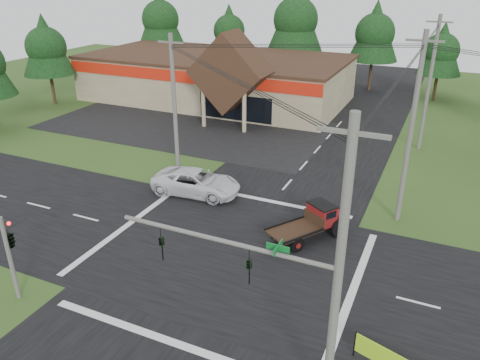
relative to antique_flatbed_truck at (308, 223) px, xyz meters
The scene contains 19 objects.
ground 5.03m from the antique_flatbed_truck, 135.67° to the right, with size 120.00×120.00×0.00m, color #2F4A1A.
road_ns 5.03m from the antique_flatbed_truck, 135.67° to the right, with size 12.00×120.00×0.02m, color black.
road_ew 5.03m from the antique_flatbed_truck, 135.67° to the right, with size 120.00×12.00×0.02m, color black.
parking_apron 23.45m from the antique_flatbed_truck, 138.40° to the left, with size 28.00×14.00×0.02m, color black.
cvs_building 32.49m from the antique_flatbed_truck, 126.35° to the left, with size 30.40×18.20×9.19m.
traffic_signal_mast 11.69m from the antique_flatbed_truck, 78.15° to the right, with size 8.12×0.24×7.00m.
traffic_signal_corner 15.61m from the antique_flatbed_truck, 135.68° to the right, with size 0.53×2.48×4.40m.
utility_pole_nr 12.53m from the antique_flatbed_truck, 70.02° to the right, with size 2.00×0.30×11.00m.
utility_pole_nw 13.14m from the antique_flatbed_truck, 158.41° to the left, with size 2.00×0.30×10.50m.
utility_pole_ne 8.04m from the antique_flatbed_truck, 45.51° to the left, with size 2.00×0.30×11.50m.
utility_pole_n 19.67m from the antique_flatbed_truck, 76.44° to the left, with size 2.00×0.30×11.20m.
tree_row_a 50.10m from the antique_flatbed_truck, 132.52° to the left, with size 6.72×6.72×12.12m.
tree_row_b 45.52m from the antique_flatbed_truck, 121.38° to the left, with size 5.60×5.60×10.10m.
tree_row_c 40.66m from the antique_flatbed_truck, 109.80° to the left, with size 7.28×7.28×13.13m.
tree_row_d 39.24m from the antique_flatbed_truck, 95.22° to the left, with size 6.16×6.16×11.11m.
tree_row_e 37.17m from the antique_flatbed_truck, 83.02° to the left, with size 5.04×5.04×9.09m.
tree_side_w 39.60m from the antique_flatbed_truck, 155.01° to the left, with size 5.60×5.60×10.10m.
antique_flatbed_truck is the anchor object (origin of this frame).
white_pickup 9.24m from the antique_flatbed_truck, 163.60° to the left, with size 2.84×6.16×1.71m, color white.
Camera 1 is at (9.67, -19.61, 14.41)m, focal length 35.00 mm.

